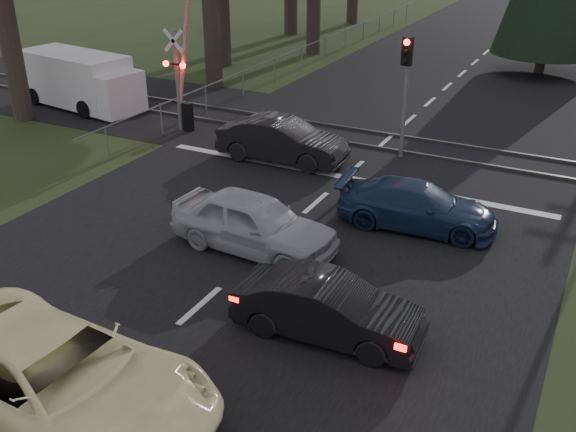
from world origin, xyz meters
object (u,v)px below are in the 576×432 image
Objects in this scene: dark_hatchback at (328,309)px; white_van at (83,81)px; blue_sedan at (417,206)px; cream_coupe at (55,378)px; crossing_signal at (182,78)px; silver_car at (254,223)px; traffic_signal_center at (406,77)px; dark_car_far at (282,141)px.

white_van is (-15.86, 10.13, 0.52)m from dark_hatchback.
dark_hatchback is 5.54m from blue_sedan.
white_van is at bearing 44.55° from cream_coupe.
silver_car is at bearing -44.83° from crossing_signal.
traffic_signal_center reaches higher than blue_sedan.
dark_hatchback is (1.90, -10.37, -2.18)m from traffic_signal_center.
silver_car reaches higher than blue_sedan.
dark_car_far is (-2.26, 12.43, -0.09)m from cream_coupe.
crossing_signal is 15.40m from cream_coupe.
dark_car_far is at bearing -1.41° from white_van.
traffic_signal_center is at bearing 17.67° from blue_sedan.
silver_car reaches higher than dark_hatchback.
dark_hatchback is at bearing 173.46° from blue_sedan.
dark_hatchback is 0.63× the size of white_van.
crossing_signal is 8.36m from traffic_signal_center.
blue_sedan is (3.24, 3.08, -0.12)m from silver_car.
white_van is at bearing 78.27° from dark_car_far.
dark_hatchback is at bearing -124.70° from silver_car.
white_van is at bearing -179.00° from traffic_signal_center.
traffic_signal_center is 0.95× the size of silver_car.
dark_car_far is at bearing 29.25° from dark_hatchback.
dark_car_far reaches higher than blue_sedan.
dark_hatchback is at bearing -34.08° from cream_coupe.
cream_coupe is (-1.20, -14.51, -1.99)m from traffic_signal_center.
cream_coupe is 6.60m from silver_car.
crossing_signal is 1.15× the size of white_van.
blue_sedan is 16.64m from white_van.
crossing_signal is 1.64× the size of blue_sedan.
traffic_signal_center is 5.68m from blue_sedan.
silver_car is at bearing 48.03° from dark_hatchback.
blue_sedan is (0.13, 5.54, -0.01)m from dark_hatchback.
blue_sedan is at bearing -118.43° from dark_car_far.
white_van is at bearing 53.79° from dark_hatchback.
blue_sedan is (2.03, -4.83, -2.19)m from traffic_signal_center.
silver_car is (-1.21, -7.92, -2.07)m from traffic_signal_center.
dark_hatchback is (3.10, 4.14, -0.18)m from cream_coupe.
traffic_signal_center is at bearing 9.51° from white_van.
cream_coupe is at bearing -94.73° from traffic_signal_center.
white_van is (-12.75, 14.27, 0.34)m from cream_coupe.
traffic_signal_center is 4.54m from dark_car_far.
traffic_signal_center is 1.08× the size of dark_hatchback.
traffic_signal_center is at bearing 6.15° from crossing_signal.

